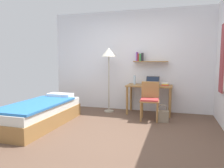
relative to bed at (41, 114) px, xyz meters
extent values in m
plane|color=brown|center=(1.50, -0.12, -0.24)|extent=(5.28, 5.28, 0.00)
cube|color=white|center=(1.50, 1.90, 1.06)|extent=(4.40, 0.05, 2.60)
cube|color=#9E703D|center=(1.99, 1.77, 1.05)|extent=(0.85, 0.22, 0.02)
cube|color=purple|center=(1.64, 1.80, 1.17)|extent=(0.03, 0.14, 0.23)
cube|color=#D13D38|center=(1.68, 1.80, 1.15)|extent=(0.03, 0.13, 0.19)
cube|color=#4CA856|center=(1.73, 1.78, 1.15)|extent=(0.04, 0.16, 0.18)
cube|color=#333338|center=(1.78, 1.78, 1.16)|extent=(0.03, 0.17, 0.20)
cube|color=#993D42|center=(3.46, 0.98, 1.11)|extent=(0.03, 0.28, 1.33)
cube|color=#9E703D|center=(0.00, -0.01, -0.10)|extent=(0.83, 2.00, 0.28)
cube|color=silver|center=(0.00, -0.01, 0.12)|extent=(0.80, 1.94, 0.16)
cube|color=#2D70B7|center=(0.00, -0.13, 0.22)|extent=(0.85, 1.64, 0.04)
cube|color=white|center=(0.00, 0.77, 0.25)|extent=(0.58, 0.28, 0.10)
cube|color=#9E703D|center=(1.99, 1.58, 0.46)|extent=(1.10, 0.55, 0.03)
cylinder|color=#9E703D|center=(1.49, 1.35, 0.10)|extent=(0.06, 0.06, 0.68)
cylinder|color=#9E703D|center=(2.50, 1.35, 0.10)|extent=(0.06, 0.06, 0.68)
cylinder|color=#9E703D|center=(1.49, 1.81, 0.10)|extent=(0.06, 0.06, 0.68)
cylinder|color=#9E703D|center=(2.50, 1.81, 0.10)|extent=(0.06, 0.06, 0.68)
cube|color=#9E703D|center=(2.07, 1.02, 0.19)|extent=(0.44, 0.43, 0.03)
cube|color=#B23838|center=(2.07, 1.02, 0.22)|extent=(0.40, 0.39, 0.04)
cube|color=#9E703D|center=(2.06, 1.20, 0.42)|extent=(0.40, 0.06, 0.36)
cylinder|color=#9E703D|center=(1.91, 0.84, -0.03)|extent=(0.04, 0.04, 0.42)
cylinder|color=#9E703D|center=(2.25, 0.86, -0.03)|extent=(0.04, 0.04, 0.42)
cylinder|color=#9E703D|center=(1.89, 1.18, -0.03)|extent=(0.04, 0.04, 0.42)
cylinder|color=#9E703D|center=(2.24, 1.20, -0.03)|extent=(0.04, 0.04, 0.42)
cylinder|color=#B2A893|center=(0.97, 1.51, -0.23)|extent=(0.24, 0.24, 0.02)
cylinder|color=#B2A893|center=(0.97, 1.51, 0.48)|extent=(0.03, 0.03, 1.39)
cone|color=silver|center=(0.97, 1.51, 1.28)|extent=(0.38, 0.38, 0.22)
cube|color=black|center=(2.07, 1.54, 0.48)|extent=(0.33, 0.23, 0.01)
cube|color=black|center=(2.07, 1.61, 0.59)|extent=(0.32, 0.10, 0.20)
cube|color=black|center=(2.07, 1.61, 0.58)|extent=(0.29, 0.08, 0.17)
cylinder|color=silver|center=(1.62, 1.61, 0.59)|extent=(0.06, 0.06, 0.23)
cube|color=#D13D38|center=(2.36, 1.62, 0.49)|extent=(0.17, 0.22, 0.02)
cube|color=gold|center=(2.37, 1.61, 0.51)|extent=(0.14, 0.20, 0.02)
cube|color=silver|center=(2.36, 1.63, 0.53)|extent=(0.16, 0.21, 0.03)
cube|color=gray|center=(2.36, 0.94, -0.12)|extent=(0.27, 0.13, 0.25)
torus|color=gray|center=(2.36, 0.94, 0.06)|extent=(0.19, 0.02, 0.19)
camera|label=1|loc=(2.60, -3.61, 1.08)|focal=33.95mm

